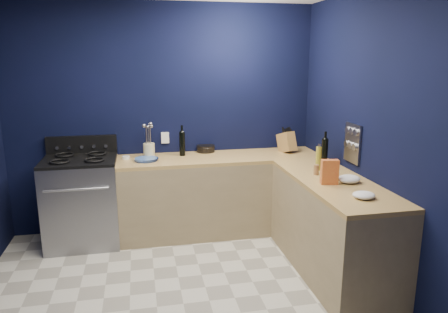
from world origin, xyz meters
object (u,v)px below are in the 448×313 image
object	(u,v)px
utensil_crock	(149,150)
knife_block	(287,142)
gas_range	(83,202)
plate_stack	(146,159)
crouton_bag	(330,172)

from	to	relation	value
utensil_crock	knife_block	xyz separation A→B (m)	(1.60, -0.05, 0.03)
gas_range	utensil_crock	world-z (taller)	utensil_crock
plate_stack	knife_block	size ratio (longest dim) A/B	1.08
plate_stack	knife_block	distance (m)	1.65
plate_stack	utensil_crock	world-z (taller)	utensil_crock
gas_range	crouton_bag	bearing A→B (deg)	-28.42
knife_block	crouton_bag	xyz separation A→B (m)	(-0.07, -1.31, -0.00)
utensil_crock	knife_block	bearing A→B (deg)	-1.71
plate_stack	utensil_crock	bearing A→B (deg)	76.03
crouton_bag	utensil_crock	bearing A→B (deg)	148.65
plate_stack	crouton_bag	xyz separation A→B (m)	(1.57, -1.19, 0.09)
plate_stack	utensil_crock	distance (m)	0.18
utensil_crock	crouton_bag	distance (m)	2.04
gas_range	crouton_bag	distance (m)	2.63
gas_range	utensil_crock	distance (m)	0.91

